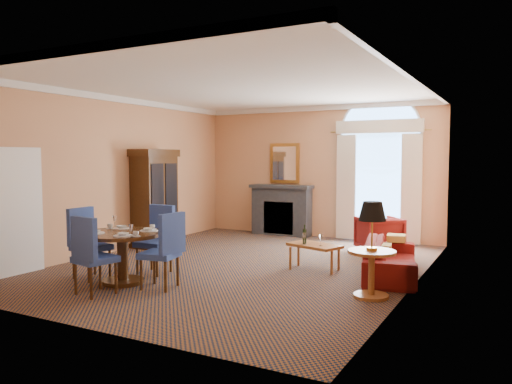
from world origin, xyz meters
The scene contains 12 objects.
ground centered at (0.00, 0.00, 0.00)m, with size 7.50×7.50×0.00m, color #12203A.
room_envelope centered at (-0.03, 0.67, 2.51)m, with size 6.04×7.52×3.45m.
armoire centered at (-2.72, 0.84, 1.02)m, with size 0.61×1.08×2.12m.
dining_table centered at (-1.01, -2.00, 0.59)m, with size 1.27×1.27×1.00m.
dining_chair_north centered at (-1.02, -1.13, 0.65)m, with size 0.54×0.54×1.14m.
dining_chair_south centered at (-0.90, -2.76, 0.65)m, with size 0.60×0.60×1.14m.
dining_chair_east centered at (-0.21, -1.94, 0.65)m, with size 0.59×0.59×1.14m.
dining_chair_west centered at (-1.78, -2.00, 0.65)m, with size 0.57×0.57×1.14m.
sofa centered at (2.55, 0.42, 0.30)m, with size 2.03×0.80×0.59m, color maroon.
armchair centered at (1.86, 2.35, 0.37)m, with size 0.79×0.82×0.74m, color maroon.
coffee_table centered at (1.27, 0.25, 0.42)m, with size 1.00×0.75×0.78m.
side_table centered at (2.60, -0.95, 0.83)m, with size 0.66×0.66×1.32m.
Camera 1 is at (4.41, -7.75, 1.96)m, focal length 35.00 mm.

